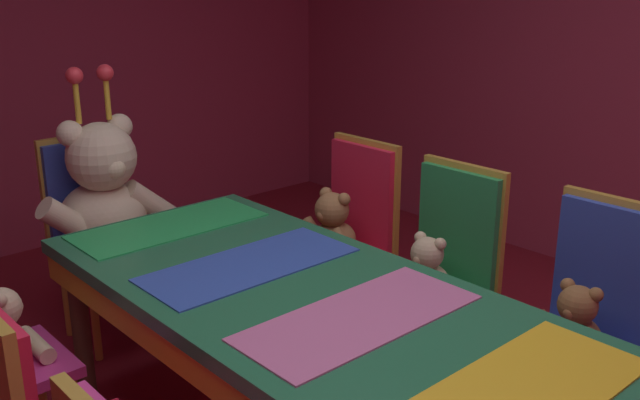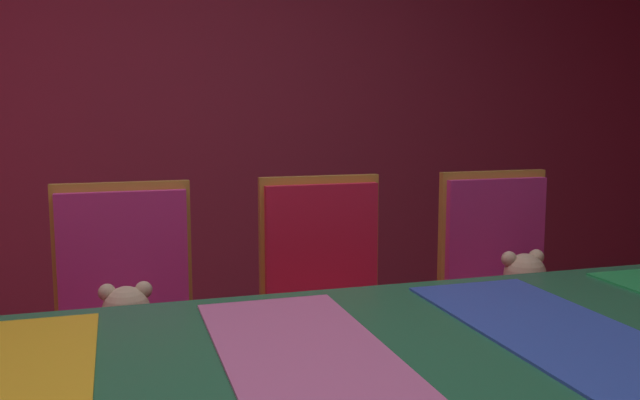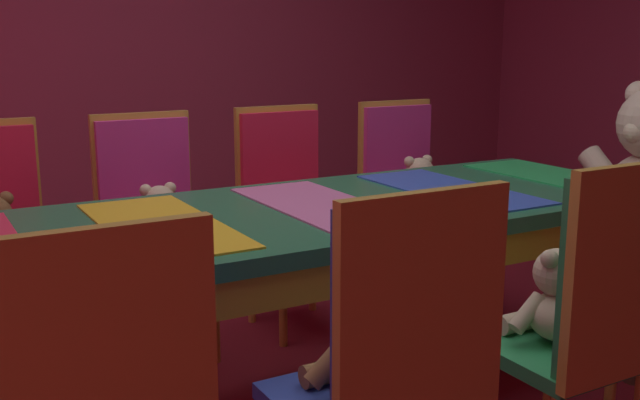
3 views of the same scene
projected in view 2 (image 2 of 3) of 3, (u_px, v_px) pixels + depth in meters
The scene contains 7 objects.
wall_left at pixel (176, 72), 3.67m from camera, with size 0.12×6.40×2.80m, color #99334C.
banquet_table at pixel (307, 399), 1.30m from camera, with size 0.90×2.55×0.75m.
chair_left_1 at pixel (126, 314), 2.04m from camera, with size 0.42×0.41×0.98m.
teddy_left_1 at pixel (127, 337), 1.90m from camera, with size 0.22×0.28×0.26m.
chair_left_2 at pixel (326, 297), 2.23m from camera, with size 0.42×0.41×0.98m.
chair_left_3 at pixel (501, 283), 2.40m from camera, with size 0.42×0.41×0.98m.
teddy_left_3 at pixel (525, 299), 2.27m from camera, with size 0.23×0.29×0.28m.
Camera 2 is at (1.20, -0.33, 1.21)m, focal length 38.33 mm.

